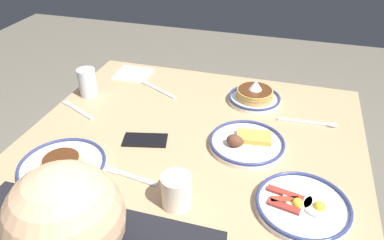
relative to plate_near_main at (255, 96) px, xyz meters
name	(u,v)px	position (x,y,z in m)	size (l,w,h in m)	color
dining_table	(195,157)	(0.16, 0.27, -0.13)	(1.12, 0.93, 0.73)	tan
plate_near_main	(255,96)	(0.00, 0.00, 0.00)	(0.20, 0.20, 0.09)	white
plate_center_pancakes	(246,142)	(-0.02, 0.30, -0.01)	(0.25, 0.25, 0.05)	white
plate_far_companion	(62,165)	(0.49, 0.56, -0.01)	(0.26, 0.26, 0.04)	white
plate_far_side	(303,205)	(-0.20, 0.53, -0.01)	(0.25, 0.25, 0.04)	white
coffee_mug	(176,190)	(0.12, 0.60, 0.02)	(0.08, 0.10, 0.09)	white
drinking_glass	(88,84)	(0.64, 0.13, 0.03)	(0.07, 0.07, 0.11)	silver
cell_phone	(145,140)	(0.31, 0.36, -0.02)	(0.14, 0.07, 0.01)	black
paper_napkin	(133,74)	(0.55, -0.09, -0.02)	(0.15, 0.14, 0.00)	white
fork_near	(77,110)	(0.63, 0.25, -0.02)	(0.17, 0.10, 0.01)	silver
fork_far	(158,89)	(0.39, 0.02, -0.02)	(0.18, 0.11, 0.01)	silver
butter_knife	(124,174)	(0.30, 0.54, -0.02)	(0.22, 0.05, 0.01)	silver
tea_spoon	(315,123)	(-0.23, 0.10, -0.02)	(0.20, 0.03, 0.01)	silver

